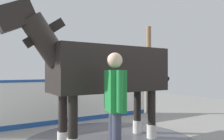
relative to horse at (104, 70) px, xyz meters
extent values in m
cube|color=gray|center=(-0.37, -0.22, -1.39)|extent=(16.00, 16.00, 0.02)
cube|color=white|center=(-0.14, -1.98, -0.83)|extent=(5.06, 0.11, 1.10)
cube|color=#1E4C99|center=(-0.14, -1.98, -0.25)|extent=(5.06, 0.13, 0.06)
cube|color=#1E4C99|center=(-0.14, -1.98, -1.32)|extent=(5.06, 0.11, 0.12)
cylinder|color=olive|center=(-2.82, -1.86, 0.04)|extent=(0.16, 0.16, 2.84)
cube|color=black|center=(-0.12, 0.00, 0.02)|extent=(2.27, 0.86, 0.84)
cylinder|color=black|center=(0.74, 0.23, -0.89)|extent=(0.16, 0.16, 0.98)
cylinder|color=black|center=(0.73, -0.24, -0.89)|extent=(0.16, 0.16, 0.98)
cylinder|color=silver|center=(0.73, -0.24, -1.24)|extent=(0.20, 0.20, 0.28)
cylinder|color=black|center=(-0.98, 0.24, -0.89)|extent=(0.16, 0.16, 0.98)
cylinder|color=silver|center=(-0.98, 0.24, -1.24)|extent=(0.20, 0.20, 0.28)
cylinder|color=black|center=(-0.98, -0.22, -0.89)|extent=(0.16, 0.16, 0.98)
cylinder|color=silver|center=(-0.98, -0.22, -1.24)|extent=(0.20, 0.20, 0.28)
cylinder|color=black|center=(1.13, -0.01, 0.49)|extent=(0.79, 0.39, 0.89)
cube|color=black|center=(1.13, -0.01, 0.61)|extent=(0.69, 0.07, 0.55)
cube|color=black|center=(1.59, -0.01, 0.82)|extent=(0.65, 0.29, 0.56)
cylinder|color=black|center=(-1.35, 0.01, -0.08)|extent=(0.70, 0.13, 0.35)
cylinder|color=#383D51|center=(0.41, 0.92, -0.82)|extent=(0.13, 0.13, 0.48)
cylinder|color=#383D51|center=(0.48, 1.12, -0.82)|extent=(0.13, 0.13, 0.48)
cube|color=#1E7F38|center=(0.44, 1.02, -0.29)|extent=(0.37, 0.52, 0.57)
cylinder|color=#1E7F38|center=(0.34, 0.75, -0.28)|extent=(0.09, 0.09, 0.54)
cylinder|color=#1E7F38|center=(0.54, 1.29, -0.28)|extent=(0.09, 0.09, 0.54)
sphere|color=beige|center=(0.44, 1.02, 0.14)|extent=(0.22, 0.22, 0.22)
camera|label=1|loc=(2.19, 3.64, -0.02)|focal=35.96mm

